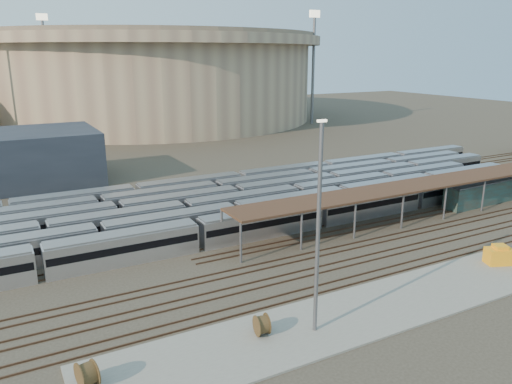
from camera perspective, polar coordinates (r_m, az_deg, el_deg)
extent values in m
plane|color=#383026|center=(63.05, 5.37, -7.07)|extent=(420.00, 420.00, 0.00)
cube|color=gray|center=(49.47, 10.28, -13.85)|extent=(50.00, 9.00, 0.20)
cube|color=silver|center=(72.89, 7.17, -2.46)|extent=(112.00, 2.90, 3.60)
cube|color=silver|center=(70.78, -2.33, -2.89)|extent=(112.00, 2.90, 3.60)
cube|color=silver|center=(72.24, -8.10, -2.66)|extent=(112.00, 2.90, 3.60)
cube|color=silver|center=(79.80, -2.20, -0.75)|extent=(112.00, 2.90, 3.60)
cube|color=silver|center=(82.77, -4.55, -0.19)|extent=(112.00, 2.90, 3.60)
cube|color=silver|center=(89.09, -1.85, 0.99)|extent=(112.00, 2.90, 3.60)
cylinder|color=slate|center=(59.40, -1.75, -5.86)|extent=(0.30, 0.30, 5.00)
cylinder|color=slate|center=(63.97, -3.93, -4.30)|extent=(0.30, 0.30, 5.00)
cylinder|color=slate|center=(63.44, 5.20, -4.50)|extent=(0.30, 0.30, 5.00)
cylinder|color=slate|center=(67.74, 2.69, -3.13)|extent=(0.30, 0.30, 5.00)
cylinder|color=slate|center=(68.33, 11.23, -3.26)|extent=(0.30, 0.30, 5.00)
cylinder|color=slate|center=(72.33, 8.52, -2.07)|extent=(0.30, 0.30, 5.00)
cylinder|color=slate|center=(73.88, 16.38, -2.17)|extent=(0.30, 0.30, 5.00)
cylinder|color=slate|center=(77.60, 13.61, -1.12)|extent=(0.30, 0.30, 5.00)
cylinder|color=slate|center=(79.97, 20.78, -1.22)|extent=(0.30, 0.30, 5.00)
cylinder|color=slate|center=(83.42, 18.02, -0.29)|extent=(0.30, 0.30, 5.00)
cylinder|color=slate|center=(86.48, 24.53, -0.40)|extent=(0.30, 0.30, 5.00)
cylinder|color=slate|center=(89.68, 21.83, 0.42)|extent=(0.30, 0.30, 5.00)
cylinder|color=slate|center=(96.30, 25.13, 1.04)|extent=(0.30, 0.30, 5.00)
cube|color=#3C2818|center=(77.94, 17.40, 0.69)|extent=(60.00, 6.00, 0.30)
cube|color=#4C3323|center=(61.68, 6.27, -7.53)|extent=(170.00, 0.12, 0.18)
cube|color=#4C3323|center=(62.82, 5.49, -7.07)|extent=(170.00, 0.12, 0.18)
cube|color=#4C3323|center=(58.73, 8.50, -8.85)|extent=(170.00, 0.12, 0.18)
cube|color=#4C3323|center=(59.82, 7.64, -8.34)|extent=(170.00, 0.12, 0.18)
cube|color=#4C3323|center=(55.91, 10.98, -10.28)|extent=(170.00, 0.12, 0.18)
cube|color=#4C3323|center=(56.95, 10.02, -9.73)|extent=(170.00, 0.12, 0.18)
cylinder|color=tan|center=(197.10, -11.57, 12.28)|extent=(116.00, 116.00, 28.00)
cylinder|color=tan|center=(196.91, -11.83, 16.78)|extent=(124.00, 124.00, 3.00)
cylinder|color=#6A5C4B|center=(196.99, -11.86, 17.44)|extent=(120.00, 120.00, 1.50)
cylinder|color=slate|center=(180.40, 6.53, 13.49)|extent=(1.00, 1.00, 36.00)
cube|color=#FFF2CC|center=(180.76, 6.73, 19.58)|extent=(4.00, 0.60, 2.40)
cylinder|color=slate|center=(209.53, -22.72, 12.69)|extent=(1.00, 1.00, 36.00)
cube|color=#FFF2CC|center=(209.84, -23.29, 17.91)|extent=(4.00, 0.60, 2.40)
cube|color=#1E4D4A|center=(90.67, 24.36, -0.16)|extent=(15.48, 3.53, 3.59)
cylinder|color=#4F391F|center=(41.37, -18.74, -19.09)|extent=(1.52, 2.22, 2.03)
cylinder|color=#4F391F|center=(45.42, 0.67, -14.92)|extent=(1.27, 2.00, 1.88)
cylinder|color=slate|center=(42.82, 7.11, -4.56)|extent=(0.36, 0.36, 18.68)
cube|color=#FFF2CC|center=(40.57, 7.55, 8.07)|extent=(0.81, 0.32, 0.20)
cube|color=orange|center=(65.82, 26.02, -6.60)|extent=(3.48, 2.89, 1.87)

